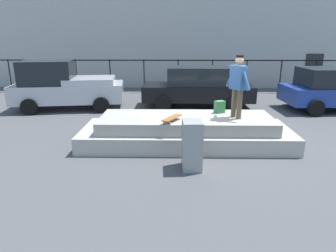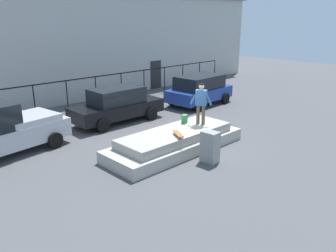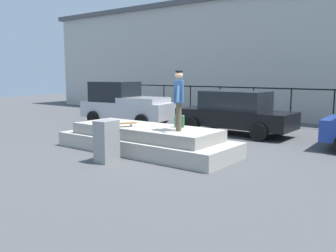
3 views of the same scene
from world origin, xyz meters
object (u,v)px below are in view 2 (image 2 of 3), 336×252
skateboarder (201,101)px  utility_box (210,147)px  car_blue_hatchback_far (199,89)px  car_silver_pickup_near (3,130)px  skateboard (178,134)px  car_black_sedan_mid (117,105)px  backpack (185,119)px

skateboarder → utility_box: size_ratio=1.47×
car_blue_hatchback_far → car_silver_pickup_near: bearing=180.0°
car_blue_hatchback_far → utility_box: (-6.26, -5.92, -0.34)m
skateboard → car_silver_pickup_near: size_ratio=0.17×
skateboarder → car_silver_pickup_near: 7.70m
skateboard → car_black_sedan_mid: bearing=78.4°
skateboarder → car_blue_hatchback_far: skateboarder is taller
skateboard → car_blue_hatchback_far: 8.25m
car_black_sedan_mid → car_silver_pickup_near: bearing=-175.2°
car_silver_pickup_near → car_black_sedan_mid: (5.61, 0.47, -0.11)m
skateboarder → skateboard: skateboarder is taller
skateboarder → backpack: size_ratio=4.77×
car_black_sedan_mid → skateboard: bearing=-101.6°
car_silver_pickup_near → car_black_sedan_mid: size_ratio=0.99×
car_black_sedan_mid → car_blue_hatchback_far: 5.67m
car_black_sedan_mid → car_blue_hatchback_far: size_ratio=1.12×
car_silver_pickup_near → utility_box: 7.76m
skateboarder → utility_box: (-1.30, -1.58, -1.21)m
skateboard → car_black_sedan_mid: size_ratio=0.17×
backpack → car_blue_hatchback_far: size_ratio=0.08×
car_blue_hatchback_far → utility_box: bearing=-136.6°
backpack → skateboard: bearing=-172.0°
backpack → car_black_sedan_mid: car_black_sedan_mid is taller
car_blue_hatchback_far → skateboard: bearing=-144.7°
skateboarder → utility_box: bearing=-129.5°
backpack → utility_box: bearing=-140.7°
skateboarder → car_blue_hatchback_far: (4.96, 4.34, -0.86)m
skateboard → skateboarder: bearing=13.6°
backpack → car_silver_pickup_near: bearing=120.3°
car_black_sedan_mid → car_blue_hatchback_far: (5.65, -0.47, 0.05)m
skateboarder → car_blue_hatchback_far: bearing=41.2°
skateboard → backpack: 1.70m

